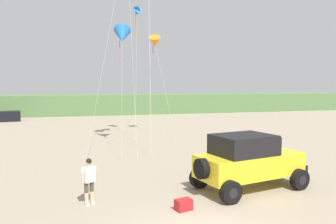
{
  "coord_description": "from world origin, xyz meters",
  "views": [
    {
      "loc": [
        -3.29,
        -8.17,
        4.25
      ],
      "look_at": [
        0.15,
        4.6,
        3.16
      ],
      "focal_mm": 35.01,
      "sensor_mm": 36.0,
      "label": 1
    }
  ],
  "objects_px": {
    "kite_pink_ribbon": "(122,36)",
    "kite_black_sled": "(155,42)",
    "person_watching": "(89,179)",
    "jeep": "(248,160)",
    "kite_white_parafoil": "(137,13)",
    "cooler_box": "(184,205)",
    "distant_sedan": "(0,117)"
  },
  "relations": [
    {
      "from": "person_watching",
      "to": "kite_black_sled",
      "type": "distance_m",
      "value": 18.6
    },
    {
      "from": "person_watching",
      "to": "distant_sedan",
      "type": "xyz_separation_m",
      "value": [
        -9.19,
        29.81,
        -0.34
      ]
    },
    {
      "from": "person_watching",
      "to": "kite_black_sled",
      "type": "xyz_separation_m",
      "value": [
        6.07,
        16.13,
        6.99
      ]
    },
    {
      "from": "kite_pink_ribbon",
      "to": "distant_sedan",
      "type": "bearing_deg",
      "value": 121.69
    },
    {
      "from": "jeep",
      "to": "kite_black_sled",
      "type": "relative_size",
      "value": 0.58
    },
    {
      "from": "person_watching",
      "to": "kite_pink_ribbon",
      "type": "height_order",
      "value": "kite_pink_ribbon"
    },
    {
      "from": "cooler_box",
      "to": "kite_black_sled",
      "type": "relative_size",
      "value": 0.07
    },
    {
      "from": "person_watching",
      "to": "kite_black_sled",
      "type": "height_order",
      "value": "kite_black_sled"
    },
    {
      "from": "kite_pink_ribbon",
      "to": "person_watching",
      "type": "bearing_deg",
      "value": -103.59
    },
    {
      "from": "kite_black_sled",
      "to": "kite_pink_ribbon",
      "type": "bearing_deg",
      "value": -122.76
    },
    {
      "from": "kite_white_parafoil",
      "to": "kite_black_sled",
      "type": "distance_m",
      "value": 2.93
    },
    {
      "from": "cooler_box",
      "to": "kite_black_sled",
      "type": "xyz_separation_m",
      "value": [
        2.99,
        17.53,
        7.73
      ]
    },
    {
      "from": "jeep",
      "to": "cooler_box",
      "type": "bearing_deg",
      "value": -155.13
    },
    {
      "from": "person_watching",
      "to": "cooler_box",
      "type": "height_order",
      "value": "person_watching"
    },
    {
      "from": "cooler_box",
      "to": "distant_sedan",
      "type": "xyz_separation_m",
      "value": [
        -12.27,
        31.22,
        0.41
      ]
    },
    {
      "from": "cooler_box",
      "to": "distant_sedan",
      "type": "bearing_deg",
      "value": 95.15
    },
    {
      "from": "kite_white_parafoil",
      "to": "cooler_box",
      "type": "bearing_deg",
      "value": -94.52
    },
    {
      "from": "distant_sedan",
      "to": "kite_black_sled",
      "type": "xyz_separation_m",
      "value": [
        15.26,
        -13.68,
        7.32
      ]
    },
    {
      "from": "jeep",
      "to": "kite_white_parafoil",
      "type": "relative_size",
      "value": 0.47
    },
    {
      "from": "jeep",
      "to": "kite_white_parafoil",
      "type": "bearing_deg",
      "value": 97.35
    },
    {
      "from": "kite_white_parafoil",
      "to": "person_watching",
      "type": "bearing_deg",
      "value": -106.17
    },
    {
      "from": "jeep",
      "to": "distant_sedan",
      "type": "distance_m",
      "value": 33.52
    },
    {
      "from": "kite_pink_ribbon",
      "to": "kite_black_sled",
      "type": "height_order",
      "value": "kite_black_sled"
    },
    {
      "from": "kite_white_parafoil",
      "to": "kite_black_sled",
      "type": "relative_size",
      "value": 1.23
    },
    {
      "from": "kite_pink_ribbon",
      "to": "kite_white_parafoil",
      "type": "bearing_deg",
      "value": 67.87
    },
    {
      "from": "jeep",
      "to": "kite_white_parafoil",
      "type": "height_order",
      "value": "kite_white_parafoil"
    },
    {
      "from": "cooler_box",
      "to": "kite_white_parafoil",
      "type": "bearing_deg",
      "value": 69.16
    },
    {
      "from": "jeep",
      "to": "distant_sedan",
      "type": "relative_size",
      "value": 1.19
    },
    {
      "from": "cooler_box",
      "to": "kite_white_parafoil",
      "type": "distance_m",
      "value": 19.33
    },
    {
      "from": "kite_white_parafoil",
      "to": "kite_pink_ribbon",
      "type": "xyz_separation_m",
      "value": [
        -1.8,
        -4.42,
        -2.55
      ]
    },
    {
      "from": "kite_pink_ribbon",
      "to": "kite_black_sled",
      "type": "distance_m",
      "value": 6.44
    },
    {
      "from": "person_watching",
      "to": "kite_pink_ribbon",
      "type": "bearing_deg",
      "value": 76.41
    }
  ]
}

